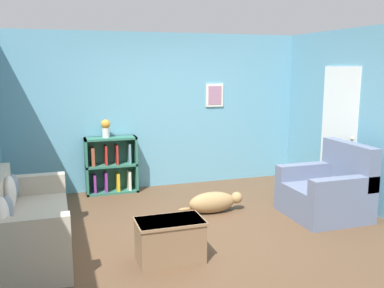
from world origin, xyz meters
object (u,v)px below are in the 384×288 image
coffee_table (170,239)px  vase (106,127)px  couch (25,225)px  bookshelf (111,166)px  dog (214,202)px  recliner_chair (328,191)px

coffee_table → vase: (-0.32, 2.70, 0.85)m
couch → bookshelf: bookshelf is taller
bookshelf → vase: (-0.07, -0.02, 0.64)m
dog → vase: bearing=132.5°
bookshelf → recliner_chair: size_ratio=0.91×
couch → vase: (1.15, 2.07, 0.75)m
couch → bookshelf: bearing=59.8°
bookshelf → vase: bearing=-162.9°
couch → vase: vase is taller
vase → dog: bearing=-47.5°
bookshelf → vase: 0.65m
dog → vase: 2.15m
recliner_chair → couch: bearing=-179.4°
coffee_table → vase: 2.85m
bookshelf → vase: size_ratio=3.18×
coffee_table → dog: size_ratio=0.75×
dog → vase: (-1.31, 1.43, 0.93)m
recliner_chair → dog: bearing=157.6°
couch → coffee_table: bearing=-23.3°
bookshelf → dog: bookshelf is taller
coffee_table → dog: bearing=52.3°
bookshelf → dog: 1.93m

